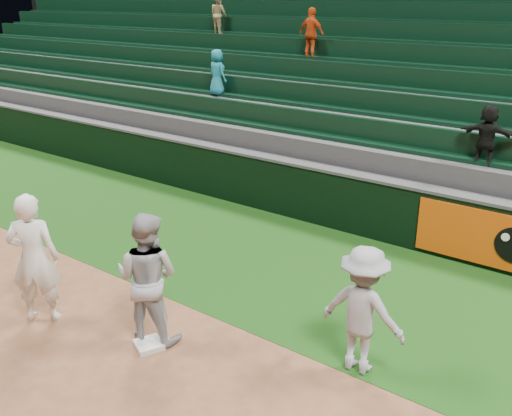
{
  "coord_description": "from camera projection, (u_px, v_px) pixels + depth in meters",
  "views": [
    {
      "loc": [
        5.22,
        -4.7,
        4.58
      ],
      "look_at": [
        -0.06,
        2.3,
        1.3
      ],
      "focal_mm": 40.0,
      "sensor_mm": 36.0,
      "label": 1
    }
  ],
  "objects": [
    {
      "name": "first_baseman",
      "position": [
        34.0,
        259.0,
        8.26
      ],
      "size": [
        0.87,
        0.83,
        2.0
      ],
      "primitive_type": "imported",
      "rotation": [
        0.0,
        0.0,
        3.83
      ],
      "color": "white",
      "rests_on": "ground"
    },
    {
      "name": "ground",
      "position": [
        162.0,
        340.0,
        8.06
      ],
      "size": [
        70.0,
        70.0,
        0.0
      ],
      "primitive_type": "plane",
      "color": "brown",
      "rests_on": "ground"
    },
    {
      "name": "baserunner",
      "position": [
        148.0,
        278.0,
        7.82
      ],
      "size": [
        1.1,
        0.97,
        1.89
      ],
      "primitive_type": "imported",
      "rotation": [
        0.0,
        0.0,
        3.47
      ],
      "color": "#A5A7AF",
      "rests_on": "ground"
    },
    {
      "name": "base_coach",
      "position": [
        363.0,
        310.0,
        7.16
      ],
      "size": [
        1.14,
        0.69,
        1.72
      ],
      "primitive_type": "imported",
      "rotation": [
        0.0,
        0.0,
        3.19
      ],
      "color": "#9599A2",
      "rests_on": "foul_grass"
    },
    {
      "name": "foul_grass",
      "position": [
        282.0,
        265.0,
        10.3
      ],
      "size": [
        36.0,
        4.2,
        0.01
      ],
      "primitive_type": "cube",
      "color": "#12380E",
      "rests_on": "ground"
    },
    {
      "name": "stadium_seating",
      "position": [
        419.0,
        119.0,
        14.17
      ],
      "size": [
        36.0,
        5.95,
        5.49
      ],
      "color": "#353537",
      "rests_on": "ground"
    },
    {
      "name": "field_wall",
      "position": [
        344.0,
        200.0,
        11.71
      ],
      "size": [
        36.0,
        0.45,
        1.25
      ],
      "color": "black",
      "rests_on": "ground"
    },
    {
      "name": "first_base",
      "position": [
        149.0,
        345.0,
        7.89
      ],
      "size": [
        0.47,
        0.47,
        0.08
      ],
      "primitive_type": "cube",
      "rotation": [
        0.0,
        0.0,
        -0.43
      ],
      "color": "silver",
      "rests_on": "ground"
    }
  ]
}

